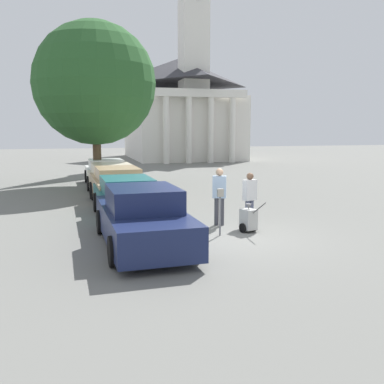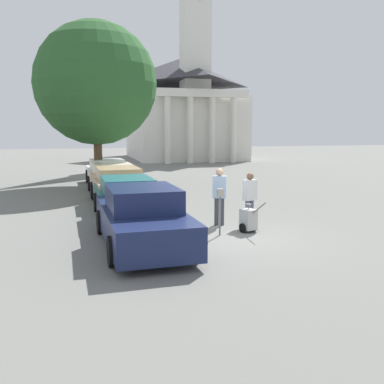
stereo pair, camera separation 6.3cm
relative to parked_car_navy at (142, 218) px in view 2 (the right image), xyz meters
The scene contains 12 objects.
ground_plane 2.48m from the parked_car_navy, ahead, with size 120.00×120.00×0.00m, color slate.
parked_car_navy is the anchor object (origin of this frame).
parked_car_teal 3.44m from the parked_car_navy, 90.00° to the left, with size 2.04×5.28×1.44m.
parked_car_tan 6.43m from the parked_car_navy, 90.00° to the left, with size 2.08×5.32×1.51m.
parked_car_cream 9.21m from the parked_car_navy, 90.00° to the left, with size 2.15×4.71×1.46m.
parked_car_white 12.62m from the parked_car_navy, 90.00° to the left, with size 2.18×4.73×1.42m.
parking_meter 2.36m from the parked_car_navy, 11.24° to the left, with size 0.18×0.09×1.35m.
person_worker 3.24m from the parked_car_navy, 32.60° to the left, with size 0.47×0.37×1.81m.
person_supervisor 3.90m from the parked_car_navy, 21.67° to the left, with size 0.47×0.35×1.68m.
equipment_cart 3.34m from the parked_car_navy, 11.38° to the left, with size 0.53×1.00×1.00m.
church 34.49m from the parked_car_navy, 74.14° to the left, with size 10.45×14.26×26.28m.
shade_tree 13.29m from the parked_car_navy, 92.04° to the left, with size 6.34×6.34×8.53m.
Camera 2 is at (-3.95, -11.02, 3.01)m, focal length 40.00 mm.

